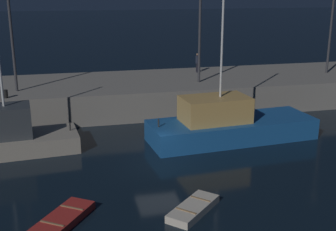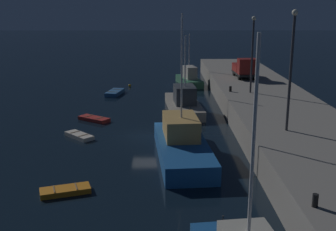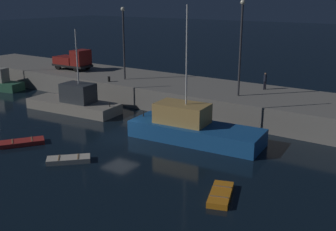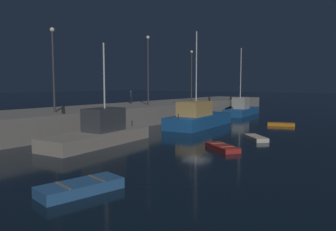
% 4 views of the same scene
% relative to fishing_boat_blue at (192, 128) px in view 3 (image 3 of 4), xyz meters
% --- Properties ---
extents(ground_plane, '(320.00, 320.00, 0.00)m').
position_rel_fishing_boat_blue_xyz_m(ground_plane, '(-5.22, -2.98, -1.05)').
color(ground_plane, black).
extents(pier_quay, '(74.10, 9.11, 2.22)m').
position_rel_fishing_boat_blue_xyz_m(pier_quay, '(-5.22, 9.46, 0.06)').
color(pier_quay, gray).
rests_on(pier_quay, ground).
extents(fishing_boat_blue, '(11.09, 4.49, 10.66)m').
position_rel_fishing_boat_blue_xyz_m(fishing_boat_blue, '(0.00, 0.00, 0.00)').
color(fishing_boat_blue, '#195193').
rests_on(fishing_boat_blue, ground).
extents(fishing_boat_orange, '(10.28, 4.05, 8.23)m').
position_rel_fishing_boat_blue_xyz_m(fishing_boat_orange, '(-14.33, 0.78, -0.12)').
color(fishing_boat_orange, gray).
rests_on(fishing_boat_orange, ground).
extents(rowboat_white_mid, '(2.91, 3.43, 0.39)m').
position_rel_fishing_boat_blue_xyz_m(rowboat_white_mid, '(-10.56, -8.41, -0.87)').
color(rowboat_white_mid, '#B22823').
rests_on(rowboat_white_mid, ground).
extents(dinghy_red_small, '(2.91, 2.90, 0.39)m').
position_rel_fishing_boat_blue_xyz_m(dinghy_red_small, '(-4.89, -8.79, -0.87)').
color(dinghy_red_small, beige).
rests_on(dinghy_red_small, ground).
extents(rowboat_blue_far, '(2.08, 3.23, 0.39)m').
position_rel_fishing_boat_blue_xyz_m(rowboat_blue_far, '(6.38, -7.45, -0.87)').
color(rowboat_blue_far, orange).
rests_on(rowboat_blue_far, ground).
extents(lamp_post_west, '(0.44, 0.44, 7.92)m').
position_rel_fishing_boat_blue_xyz_m(lamp_post_west, '(-13.54, 7.79, 5.80)').
color(lamp_post_west, '#38383D').
rests_on(lamp_post_west, pier_quay).
extents(lamp_post_east, '(0.44, 0.44, 8.73)m').
position_rel_fishing_boat_blue_xyz_m(lamp_post_east, '(0.41, 7.73, 6.22)').
color(lamp_post_east, '#38383D').
rests_on(lamp_post_east, pier_quay).
extents(utility_truck, '(5.12, 2.50, 2.60)m').
position_rel_fishing_boat_blue_xyz_m(utility_truck, '(-22.84, 8.88, 2.40)').
color(utility_truck, black).
rests_on(utility_truck, pier_quay).
extents(dockworker, '(0.33, 0.45, 1.70)m').
position_rel_fishing_boat_blue_xyz_m(dockworker, '(1.47, 11.70, 2.14)').
color(dockworker, black).
rests_on(dockworker, pier_quay).
extents(bollard_west, '(0.28, 0.28, 0.57)m').
position_rel_fishing_boat_blue_xyz_m(bollard_west, '(-14.09, 5.75, 1.46)').
color(bollard_west, black).
rests_on(bollard_west, pier_quay).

